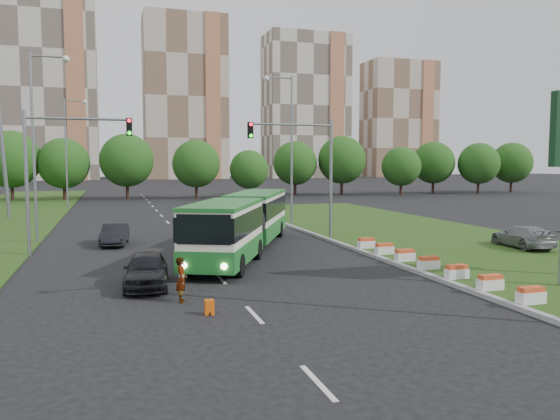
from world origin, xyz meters
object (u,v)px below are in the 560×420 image
object	(u,v)px
car_median	(523,236)
car_left_far	(115,234)
pedestrian	(181,280)
traffic_mast_median	(308,160)
traffic_mast_left	(58,159)
car_left_near	(146,269)
articulated_bus	(238,222)
shopping_trolley	(209,307)

from	to	relation	value
car_median	car_left_far	bearing A→B (deg)	-15.88
pedestrian	traffic_mast_median	bearing A→B (deg)	-27.96
car_median	pedestrian	bearing A→B (deg)	22.36
traffic_mast_median	pedestrian	world-z (taller)	traffic_mast_median
car_median	pedestrian	size ratio (longest dim) A/B	2.68
traffic_mast_left	car_left_near	xyz separation A→B (m)	(4.13, -9.62, -4.61)
traffic_mast_left	car_left_far	bearing A→B (deg)	44.23
traffic_mast_median	car_left_near	bearing A→B (deg)	-136.08
traffic_mast_left	car_left_far	distance (m)	6.22
articulated_bus	car_left_near	distance (m)	9.55
shopping_trolley	car_median	bearing A→B (deg)	20.96
articulated_bus	car_median	distance (m)	16.86
articulated_bus	traffic_mast_left	bearing A→B (deg)	-166.53
traffic_mast_left	articulated_bus	world-z (taller)	traffic_mast_left
traffic_mast_median	car_median	size ratio (longest dim) A/B	1.78
traffic_mast_median	car_median	world-z (taller)	traffic_mast_median
car_left_far	traffic_mast_median	bearing A→B (deg)	-1.50
pedestrian	shopping_trolley	size ratio (longest dim) A/B	3.25
car_left_near	traffic_mast_left	bearing A→B (deg)	118.73
traffic_mast_left	pedestrian	bearing A→B (deg)	-67.34
car_left_near	car_left_far	distance (m)	12.54
articulated_bus	pedestrian	distance (m)	11.51
traffic_mast_median	car_left_far	bearing A→B (deg)	171.35
traffic_mast_left	pedestrian	distance (m)	14.29
car_left_near	pedestrian	xyz separation A→B (m)	(1.09, -2.90, 0.10)
traffic_mast_median	pedestrian	xyz separation A→B (m)	(-9.93, -13.52, -4.51)
car_left_near	traffic_mast_median	bearing A→B (deg)	49.41
car_left_far	shopping_trolley	xyz separation A→B (m)	(2.98, -17.40, -0.41)
pedestrian	articulated_bus	bearing A→B (deg)	-15.03
traffic_mast_median	shopping_trolley	size ratio (longest dim) A/B	15.46
articulated_bus	traffic_mast_median	bearing A→B (deg)	53.94
traffic_mast_median	shopping_trolley	bearing A→B (deg)	-120.75
traffic_mast_left	car_median	world-z (taller)	traffic_mast_left
articulated_bus	car_left_far	xyz separation A→B (m)	(-6.84, 4.84, -1.06)
pedestrian	shopping_trolley	world-z (taller)	pedestrian
car_left_far	pedestrian	size ratio (longest dim) A/B	2.42
car_left_far	pedestrian	world-z (taller)	pedestrian
car_left_near	car_median	size ratio (longest dim) A/B	0.96
pedestrian	traffic_mast_left	bearing A→B (deg)	31.01
articulated_bus	car_median	xyz separation A→B (m)	(16.27, -4.31, -0.92)
traffic_mast_left	articulated_bus	bearing A→B (deg)	-11.46
shopping_trolley	car_left_far	bearing A→B (deg)	98.39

